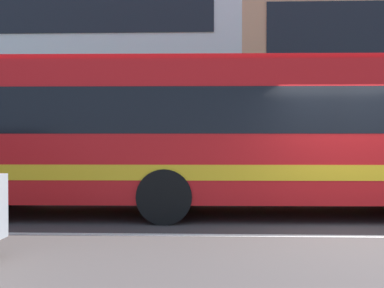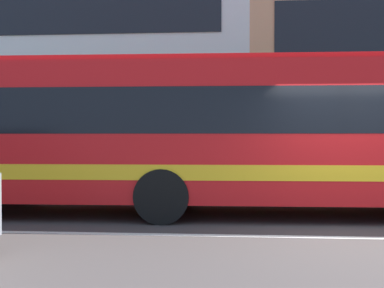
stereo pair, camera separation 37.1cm
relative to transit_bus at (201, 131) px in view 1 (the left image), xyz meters
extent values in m
plane|color=#403A38|center=(2.64, -2.05, -1.71)|extent=(160.00, 160.00, 0.00)
cube|color=silver|center=(2.64, -2.05, -1.70)|extent=(60.00, 0.16, 0.01)
cube|color=#2E6C25|center=(-0.81, 3.31, -1.27)|extent=(23.48, 1.10, 0.88)
cube|color=red|center=(0.00, 0.00, -0.05)|extent=(10.93, 2.68, 2.62)
cube|color=black|center=(0.00, 0.00, 0.35)|extent=(10.28, 2.69, 0.84)
cube|color=gold|center=(0.00, 0.00, -0.77)|extent=(10.72, 2.70, 0.28)
cube|color=red|center=(0.00, 0.00, 1.32)|extent=(10.49, 2.27, 0.12)
cylinder|color=black|center=(-0.68, 1.14, -1.21)|extent=(1.00, 0.30, 1.00)
cylinder|color=black|center=(-0.65, -1.16, -1.21)|extent=(1.00, 0.30, 1.00)
cylinder|color=black|center=(-4.46, 1.08, -1.21)|extent=(1.00, 0.30, 1.00)
camera|label=1|loc=(0.13, -9.18, -0.14)|focal=41.90mm
camera|label=2|loc=(0.50, -9.16, -0.14)|focal=41.90mm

